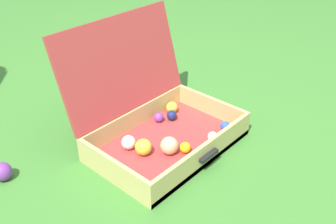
# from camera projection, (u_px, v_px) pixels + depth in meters

# --- Properties ---
(ground_plane) EXTENTS (16.00, 16.00, 0.00)m
(ground_plane) POSITION_uv_depth(u_px,v_px,m) (163.00, 162.00, 1.68)
(ground_plane) COLOR #3D7A2D
(open_suitcase) EXTENTS (0.67, 0.59, 0.54)m
(open_suitcase) POSITION_uv_depth(u_px,v_px,m) (154.00, 118.00, 1.76)
(open_suitcase) COLOR #B23838
(open_suitcase) RESTS_ON ground
(stray_ball_on_grass) EXTENTS (0.08, 0.08, 0.08)m
(stray_ball_on_grass) POSITION_uv_depth(u_px,v_px,m) (2.00, 172.00, 1.57)
(stray_ball_on_grass) COLOR purple
(stray_ball_on_grass) RESTS_ON ground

